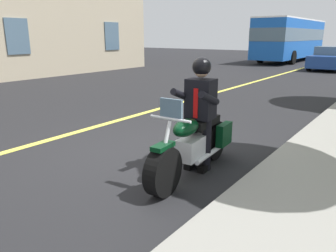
% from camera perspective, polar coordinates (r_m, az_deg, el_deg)
% --- Properties ---
extents(ground_plane, '(80.00, 80.00, 0.00)m').
position_cam_1_polar(ground_plane, '(5.88, -3.79, -4.50)').
color(ground_plane, black).
extents(lane_center_stripe, '(60.00, 0.16, 0.01)m').
position_cam_1_polar(lane_center_stripe, '(7.29, -15.82, -1.02)').
color(lane_center_stripe, '#E5DB4C').
rests_on(lane_center_stripe, ground_plane).
extents(motorcycle_main, '(2.22, 0.71, 1.26)m').
position_cam_1_polar(motorcycle_main, '(4.85, 4.58, -3.34)').
color(motorcycle_main, black).
rests_on(motorcycle_main, ground_plane).
extents(rider_main, '(0.65, 0.58, 1.74)m').
position_cam_1_polar(rider_main, '(4.86, 5.74, 3.82)').
color(rider_main, black).
rests_on(rider_main, ground_plane).
extents(bus_near, '(11.05, 2.70, 3.30)m').
position_cam_1_polar(bus_near, '(28.82, 21.05, 14.46)').
color(bus_near, blue).
rests_on(bus_near, ground_plane).
extents(car_silver, '(4.60, 1.92, 1.40)m').
position_cam_1_polar(car_silver, '(22.58, 26.99, 10.69)').
color(car_silver, navy).
rests_on(car_silver, ground_plane).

